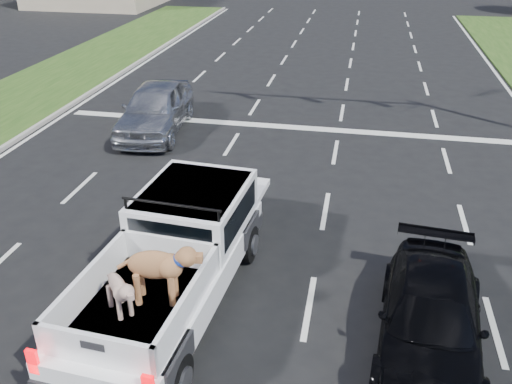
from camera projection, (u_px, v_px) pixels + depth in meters
ground at (224, 296)px, 11.07m from camera, size 160.00×160.00×0.00m
road_markings at (276, 165)px, 16.78m from camera, size 17.75×60.00×0.01m
curb_left at (2, 149)px, 17.82m from camera, size 0.15×60.00×0.14m
pickup_truck at (175, 257)px, 10.53m from camera, size 2.58×6.03×2.21m
silver_sedan at (155, 108)px, 19.06m from camera, size 2.47×5.16×1.70m
black_coupe at (431, 318)px, 9.53m from camera, size 2.21×4.55×1.28m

